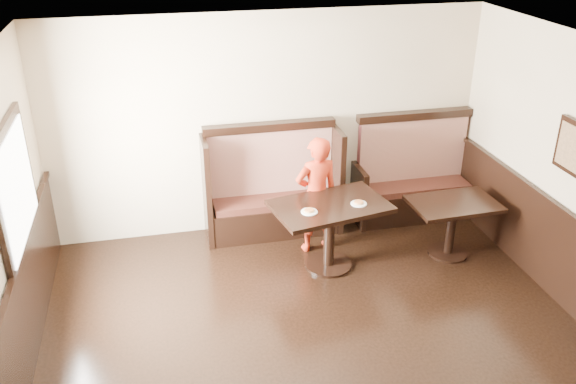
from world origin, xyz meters
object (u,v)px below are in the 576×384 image
object	(u,v)px
booth_neighbor	(413,183)
table_neighbor	(452,216)
booth_main	(272,194)
child	(316,195)
table_main	(330,219)

from	to	relation	value
booth_neighbor	table_neighbor	bearing A→B (deg)	-87.93
booth_neighbor	booth_main	bearing A→B (deg)	179.95
table_neighbor	child	xyz separation A→B (m)	(-1.56, 0.50, 0.21)
booth_neighbor	child	size ratio (longest dim) A/B	1.11
booth_main	child	bearing A→B (deg)	-53.54
booth_main	booth_neighbor	world-z (taller)	same
booth_main	table_neighbor	size ratio (longest dim) A/B	1.66
booth_main	child	distance (m)	0.75
booth_main	table_main	xyz separation A→B (m)	(0.47, -1.01, 0.11)
table_main	booth_neighbor	bearing A→B (deg)	23.40
booth_main	table_neighbor	distance (m)	2.26
booth_neighbor	child	distance (m)	1.65
table_main	table_neighbor	world-z (taller)	table_main
table_neighbor	booth_neighbor	bearing A→B (deg)	89.73
booth_main	table_main	world-z (taller)	booth_main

